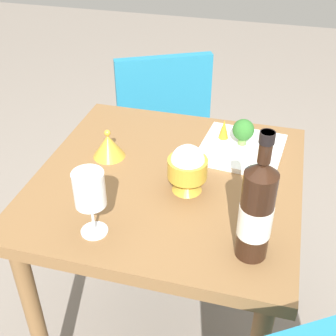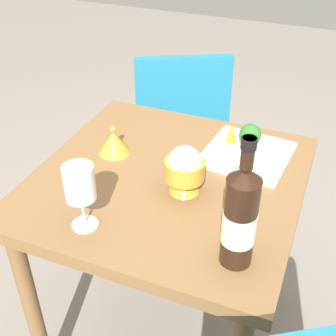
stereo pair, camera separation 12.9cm
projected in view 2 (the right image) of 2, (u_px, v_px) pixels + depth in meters
ground_plane at (168, 331)px, 1.73m from camera, size 8.00×8.00×0.00m
dining_table at (168, 204)px, 1.37m from camera, size 0.76×0.76×0.74m
chair_near_window at (181, 119)px, 2.03m from camera, size 0.54×0.54×0.85m
wine_bottle at (240, 217)px, 0.97m from camera, size 0.08×0.08×0.33m
wine_glass at (80, 184)px, 1.07m from camera, size 0.08×0.08×0.18m
rice_bowl at (185, 169)px, 1.21m from camera, size 0.11×0.11×0.14m
rice_bowl_lid at (114, 142)px, 1.40m from camera, size 0.10×0.10×0.09m
serving_plate at (247, 154)px, 1.39m from camera, size 0.27×0.27×0.02m
broccoli_floret at (250, 135)px, 1.37m from camera, size 0.07×0.07×0.09m
carrot_garnish_left at (232, 133)px, 1.42m from camera, size 0.03×0.03×0.07m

